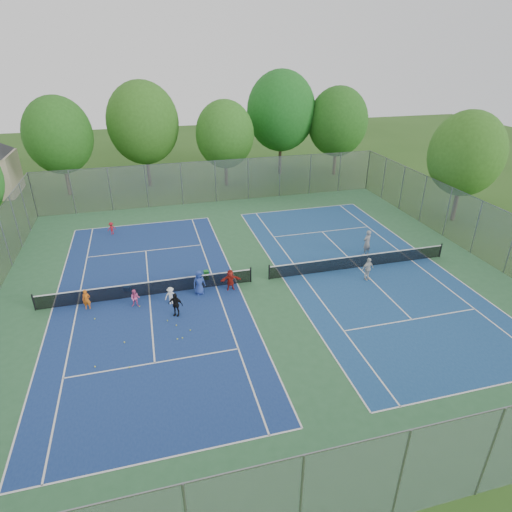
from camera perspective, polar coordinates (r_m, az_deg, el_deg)
The scene contains 36 objects.
ground at distance 27.70m, azimuth 0.53°, elevation -3.30°, with size 120.00×120.00×0.00m, color #2A5019.
court_pad at distance 27.69m, azimuth 0.53°, elevation -3.29°, with size 32.00×32.00×0.01m, color #2E6139.
court_left at distance 26.94m, azimuth -14.04°, elevation -5.07°, with size 10.97×23.77×0.01m, color navy.
court_right at distance 30.09m, azimuth 13.50°, elevation -1.48°, with size 10.97×23.77×0.01m, color navy.
net_left at distance 26.72m, azimuth -14.14°, elevation -4.27°, with size 12.87×0.10×0.91m, color black.
net_right at distance 29.90m, azimuth 13.59°, elevation -0.74°, with size 12.87×0.10×0.91m, color black.
fence_north at distance 41.40m, azimuth -5.42°, elevation 9.85°, with size 32.00×0.10×4.00m, color gray.
fence_south at distance 15.19m, azimuth 18.68°, elevation -26.15°, with size 32.00×0.10×4.00m, color gray.
fence_east at distance 34.32m, azimuth 27.31°, elevation 3.39°, with size 32.00×0.10×4.00m, color gray.
tree_nw at distance 46.47m, azimuth -24.86°, elevation 14.39°, with size 6.40×6.40×9.58m.
tree_nl at distance 46.73m, azimuth -14.83°, elevation 16.77°, with size 7.20×7.20×10.69m.
tree_nc at distance 45.74m, azimuth -4.18°, elevation 15.87°, with size 6.00×6.00×8.85m.
tree_nr at distance 50.08m, azimuth 3.37°, elevation 18.72°, with size 7.60×7.60×11.42m.
tree_ne at distance 50.60m, azimuth 10.85°, elevation 17.17°, with size 6.60×6.60×9.77m.
tree_side_e at distance 39.52m, azimuth 26.23°, elevation 12.13°, with size 6.00×6.00×9.20m.
ball_crate at distance 27.72m, azimuth -16.81°, elevation -4.18°, with size 0.34×0.34×0.29m, color blue.
ball_hopper at distance 27.91m, azimuth -6.64°, elevation -2.53°, with size 0.31×0.31×0.60m, color #227D2B.
student_a at distance 26.42m, azimuth -21.67°, elevation -5.43°, with size 0.45×0.30×1.23m, color orange.
student_b at distance 25.80m, azimuth -15.80°, elevation -5.43°, with size 0.54×0.42×1.10m, color pink.
student_c at distance 25.55m, azimuth -11.31°, elevation -5.21°, with size 0.72×0.41×1.11m, color white.
student_d at distance 24.38m, azimuth -10.68°, elevation -6.37°, with size 0.84×0.35×1.44m, color black.
student_e at distance 26.14m, azimuth -7.61°, elevation -3.53°, with size 0.77×0.50×1.57m, color #284194.
student_f at distance 26.44m, azimuth -3.42°, elevation -3.20°, with size 1.27×0.41×1.37m, color #A11F17.
child_far_baseline at distance 36.12m, azimuth -18.70°, elevation 3.51°, with size 0.66×0.38×1.03m, color #A31721.
instructor at distance 31.68m, azimuth 14.58°, elevation 1.73°, with size 0.69×0.46×1.91m, color gray.
teen_court_b at distance 28.39m, azimuth 14.67°, elevation -1.67°, with size 0.91×0.38×1.55m, color silver.
tennis_ball_0 at distance 23.88m, azimuth -10.58°, elevation -9.11°, with size 0.07×0.07×0.07m, color gold.
tennis_ball_1 at distance 25.61m, azimuth -20.70°, elevation -7.87°, with size 0.07×0.07×0.07m, color #CCED37.
tennis_ball_2 at distance 22.92m, azimuth -9.78°, elevation -10.74°, with size 0.07×0.07×0.07m, color #B5CF30.
tennis_ball_3 at distance 24.34m, azimuth -11.72°, elevation -8.48°, with size 0.07×0.07×0.07m, color #A3C52D.
tennis_ball_4 at distance 22.89m, azimuth -10.43°, elevation -10.86°, with size 0.07×0.07×0.07m, color #C1DF33.
tennis_ball_5 at distance 23.40m, azimuth -8.76°, elevation -9.79°, with size 0.07×0.07×0.07m, color #AED130.
tennis_ball_6 at distance 21.68m, azimuth -16.52°, elevation -14.11°, with size 0.07×0.07×0.07m, color #ACC42D.
tennis_ball_7 at distance 23.31m, azimuth -17.13°, elevation -10.96°, with size 0.07×0.07×0.07m, color #DEEC36.
tennis_ball_8 at distance 22.24m, azimuth -20.66°, elevation -13.67°, with size 0.07×0.07×0.07m, color yellow.
tennis_ball_9 at distance 25.93m, azimuth -15.26°, elevation -6.53°, with size 0.07×0.07×0.07m, color #D1EE37.
Camera 1 is at (-6.43, -23.17, 13.75)m, focal length 30.00 mm.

